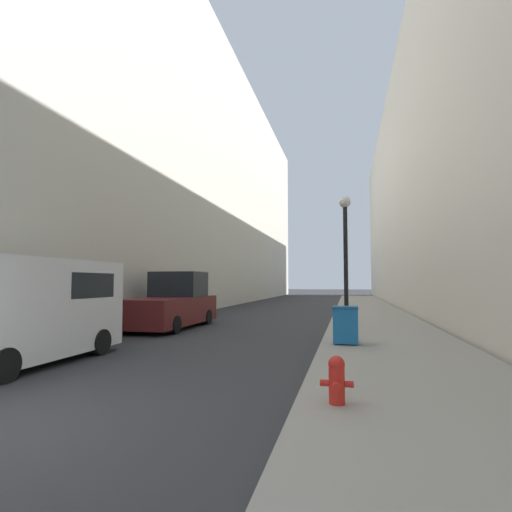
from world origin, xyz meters
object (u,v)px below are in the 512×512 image
fire_hydrant (337,379)px  white_van (29,306)px  pickup_truck (171,305)px  trash_bin (345,324)px  lamppost (346,247)px

fire_hydrant → white_van: (-6.81, 1.88, 0.80)m
fire_hydrant → white_van: bearing=164.6°
pickup_truck → trash_bin: bearing=-28.3°
white_van → pickup_truck: 7.40m
white_van → pickup_truck: bearing=90.0°
fire_hydrant → trash_bin: bearing=89.0°
lamppost → fire_hydrant: bearing=-90.6°
trash_bin → lamppost: bearing=89.8°
trash_bin → white_van: size_ratio=0.22×
fire_hydrant → trash_bin: 5.57m
trash_bin → lamppost: (0.01, 4.76, 2.55)m
white_van → fire_hydrant: bearing=-15.4°
fire_hydrant → pickup_truck: 11.51m
lamppost → white_van: 11.08m
lamppost → white_van: (-6.92, -8.44, -1.93)m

